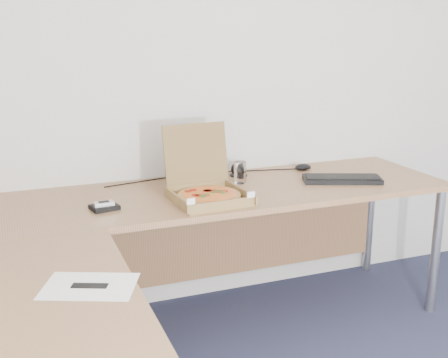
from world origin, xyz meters
name	(u,v)px	position (x,y,z in m)	size (l,w,h in m)	color
desk	(166,234)	(-0.82, 0.97, 0.70)	(2.50, 2.20, 0.73)	#986944
pizza_box	(208,192)	(-0.54, 1.27, 0.77)	(0.33, 0.38, 0.33)	olive
drinking_glass	(240,172)	(-0.28, 1.49, 0.79)	(0.06, 0.06, 0.11)	white
keyboard	(342,179)	(0.23, 1.32, 0.74)	(0.40, 0.14, 0.03)	black
mouse	(303,167)	(0.16, 1.61, 0.75)	(0.10, 0.06, 0.03)	black
wallet	(104,207)	(-1.02, 1.30, 0.74)	(0.12, 0.10, 0.02)	black
phone	(104,204)	(-1.02, 1.30, 0.76)	(0.09, 0.05, 0.02)	#B2B5BA
paper_sheet	(90,286)	(-1.20, 0.54, 0.73)	(0.29, 0.20, 0.00)	white
dome_speaker	(239,168)	(-0.23, 1.63, 0.77)	(0.10, 0.10, 0.08)	black
cable_bundle	(207,176)	(-0.39, 1.68, 0.73)	(0.57, 0.04, 0.01)	black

